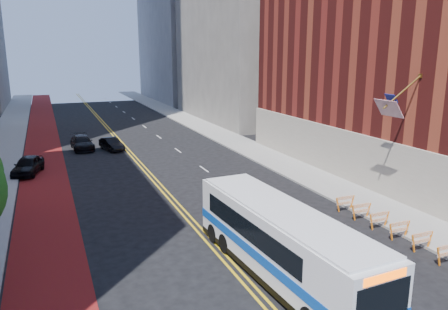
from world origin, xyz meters
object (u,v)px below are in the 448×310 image
Objects in this scene: transit_bus at (280,241)px; car_c at (82,143)px; car_a at (28,165)px; car_b at (112,144)px.

car_c is (-5.91, 31.13, -1.00)m from transit_bus.
transit_bus is 2.72× the size of car_a.
car_a is 0.90× the size of car_c.
car_b is (7.80, 6.69, -0.11)m from car_a.
car_c is (-2.80, 1.51, 0.07)m from car_b.
car_a is 1.14× the size of car_b.
car_a is 9.60m from car_c.
car_a reaches higher than car_b.
transit_bus is 25.41m from car_a.
transit_bus is at bearing -82.91° from car_c.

